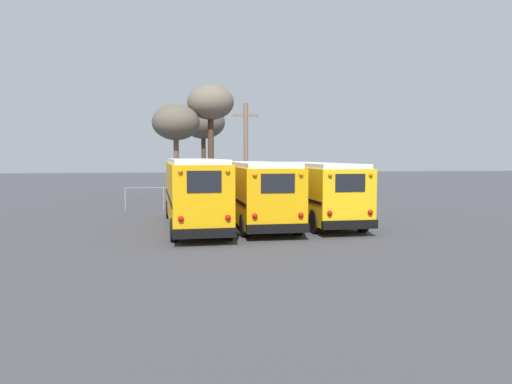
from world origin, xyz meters
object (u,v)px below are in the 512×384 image
object	(u,v)px
school_bus_0	(194,191)
bare_tree_0	(211,104)
school_bus_2	(313,189)
utility_pole	(246,152)
school_bus_1	(256,191)
bare_tree_2	(203,123)
bare_tree_1	(176,123)

from	to	relation	value
school_bus_0	bare_tree_0	xyz separation A→B (m)	(1.66, 12.98, 5.38)
school_bus_2	utility_pole	bearing A→B (deg)	101.63
school_bus_0	school_bus_1	world-z (taller)	school_bus_0
bare_tree_0	bare_tree_2	world-z (taller)	bare_tree_0
school_bus_0	bare_tree_2	bearing A→B (deg)	85.72
bare_tree_2	school_bus_2	bearing A→B (deg)	-75.57
utility_pole	bare_tree_1	bearing A→B (deg)	169.32
school_bus_1	bare_tree_1	distance (m)	12.97
school_bus_1	bare_tree_1	size ratio (longest dim) A/B	1.47
school_bus_0	bare_tree_2	world-z (taller)	bare_tree_2
school_bus_2	bare_tree_2	xyz separation A→B (m)	(-4.70, 18.25, 4.52)
bare_tree_0	school_bus_0	bearing A→B (deg)	-97.31
school_bus_1	bare_tree_0	xyz separation A→B (m)	(-1.41, 12.31, 5.45)
school_bus_0	bare_tree_1	world-z (taller)	bare_tree_1
school_bus_2	bare_tree_0	size ratio (longest dim) A/B	1.24
school_bus_2	bare_tree_0	bearing A→B (deg)	110.84
school_bus_1	school_bus_2	world-z (taller)	school_bus_1
school_bus_0	bare_tree_0	bearing A→B (deg)	82.69
school_bus_1	bare_tree_2	size ratio (longest dim) A/B	1.36
school_bus_1	utility_pole	distance (m)	11.00
bare_tree_1	bare_tree_0	bearing A→B (deg)	13.71
school_bus_0	school_bus_2	world-z (taller)	school_bus_0
school_bus_1	bare_tree_2	xyz separation A→B (m)	(-1.62, 18.78, 4.51)
school_bus_2	utility_pole	size ratio (longest dim) A/B	1.49
school_bus_0	school_bus_1	xyz separation A→B (m)	(3.07, 0.67, -0.08)
utility_pole	bare_tree_0	distance (m)	4.46
school_bus_2	utility_pole	xyz separation A→B (m)	(-2.11, 10.25, 2.02)
school_bus_2	bare_tree_2	size ratio (longest dim) A/B	1.39
school_bus_1	school_bus_2	size ratio (longest dim) A/B	0.98
bare_tree_1	bare_tree_2	world-z (taller)	bare_tree_2
bare_tree_2	bare_tree_1	bearing A→B (deg)	-107.98
school_bus_2	bare_tree_0	world-z (taller)	bare_tree_0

